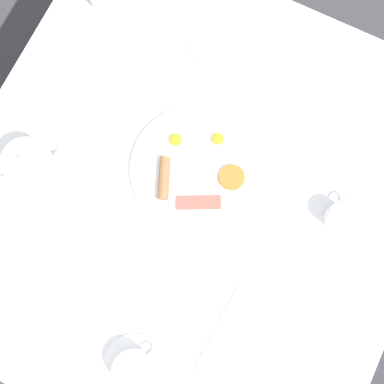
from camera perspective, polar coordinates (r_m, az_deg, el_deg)
The scene contains 9 objects.
ground_plane at distance 1.97m, azimuth 0.00°, elevation -4.65°, with size 8.00×8.00×0.00m, color #333338.
table at distance 1.28m, azimuth 0.00°, elevation -0.83°, with size 1.08×1.03×0.77m.
breakfast_plate at distance 1.21m, azimuth 0.52°, elevation 2.58°, with size 0.31×0.31×0.04m.
teapot_near at distance 1.22m, azimuth -16.88°, elevation 2.67°, with size 0.14×0.15×0.13m.
teacup_with_saucer_left at distance 1.17m, azimuth -6.25°, elevation -18.19°, with size 0.14×0.14×0.06m.
creamer_jug at distance 1.21m, azimuth 15.48°, elevation -2.44°, with size 0.08×0.06×0.06m.
napkin_folded at distance 1.33m, azimuth 3.10°, elevation 15.98°, with size 0.19×0.17×0.01m.
fork_by_plate at distance 1.20m, azimuth -8.24°, elevation -7.66°, with size 0.17×0.07×0.00m.
knife_by_plate at distance 1.19m, azimuth 2.80°, elevation -14.48°, with size 0.21×0.02×0.00m.
Camera 1 is at (-0.22, -0.11, 1.96)m, focal length 50.00 mm.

